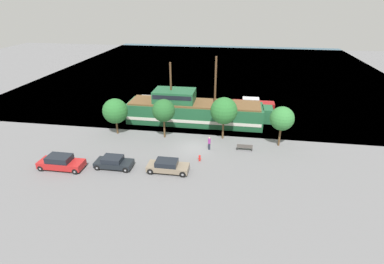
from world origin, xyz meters
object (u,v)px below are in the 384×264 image
pirate_ship (193,111)px  parked_car_curb_rear (168,166)px  parked_car_curb_front (114,162)px  bench_promenade_east (245,147)px  pedestrian_walking_near (209,143)px  parked_car_curb_mid (61,162)px  fire_hydrant (200,158)px  moored_boat_dockside (253,103)px  moored_boat_outer (150,103)px

pirate_ship → parked_car_curb_rear: pirate_ship is taller
parked_car_curb_front → bench_promenade_east: (14.20, 6.26, -0.21)m
pirate_ship → pedestrian_walking_near: (3.26, -8.32, -1.00)m
parked_car_curb_mid → parked_car_curb_rear: size_ratio=1.10×
parked_car_curb_mid → fire_hydrant: 15.21m
parked_car_curb_rear → bench_promenade_east: 10.24m
moored_boat_dockside → parked_car_curb_rear: bearing=-113.1°
moored_boat_outer → fire_hydrant: size_ratio=8.72×
moored_boat_outer → parked_car_curb_front: size_ratio=1.63×
fire_hydrant → bench_promenade_east: (5.08, 3.40, 0.03)m
moored_boat_outer → fire_hydrant: (10.70, -16.88, -0.25)m
pirate_ship → pedestrian_walking_near: bearing=-68.6°
pirate_ship → moored_boat_dockside: bearing=43.1°
moored_boat_outer → parked_car_curb_front: (1.58, -19.74, -0.01)m
parked_car_curb_front → moored_boat_dockside: bearing=55.3°
moored_boat_outer → parked_car_curb_rear: (7.62, -19.66, 0.02)m
moored_boat_dockside → fire_hydrant: 20.81m
pirate_ship → parked_car_curb_mid: size_ratio=4.31×
parked_car_curb_front → parked_car_curb_mid: size_ratio=0.84×
pirate_ship → parked_car_curb_rear: 14.16m
fire_hydrant → bench_promenade_east: bearing=33.8°
parked_car_curb_mid → fire_hydrant: size_ratio=6.37×
pirate_ship → parked_car_curb_mid: pirate_ship is taller
parked_car_curb_mid → pedestrian_walking_near: bearing=24.2°
moored_boat_outer → parked_car_curb_mid: moored_boat_outer is taller
parked_car_curb_mid → bench_promenade_east: 21.09m
pirate_ship → fire_hydrant: size_ratio=27.45×
moored_boat_dockside → bench_promenade_east: 16.42m
moored_boat_outer → parked_car_curb_rear: 21.09m
moored_boat_dockside → bench_promenade_east: bearing=-95.1°
parked_car_curb_mid → moored_boat_dockside: bearing=48.1°
pirate_ship → parked_car_curb_mid: 19.58m
parked_car_curb_mid → pedestrian_walking_near: pedestrian_walking_near is taller
moored_boat_dockside → pedestrian_walking_near: (-5.76, -16.76, 0.29)m
moored_boat_outer → parked_car_curb_mid: bearing=-100.8°
pedestrian_walking_near → fire_hydrant: bearing=-104.7°
moored_boat_outer → parked_car_curb_front: bearing=-85.4°
moored_boat_dockside → parked_car_curb_rear: moored_boat_dockside is taller
pirate_ship → pedestrian_walking_near: size_ratio=12.53×
moored_boat_dockside → parked_car_curb_front: size_ratio=1.69×
moored_boat_dockside → moored_boat_outer: bearing=-170.5°
pirate_ship → moored_boat_outer: 10.00m
bench_promenade_east → pedestrian_walking_near: 4.33m
moored_boat_outer → bench_promenade_east: bearing=-40.5°
pirate_ship → moored_boat_outer: bearing=145.9°
moored_boat_dockside → moored_boat_outer: size_ratio=1.03×
parked_car_curb_front → fire_hydrant: (9.12, 2.86, -0.24)m
moored_boat_dockside → parked_car_curb_mid: (-21.23, -23.70, 0.20)m
parked_car_curb_front → parked_car_curb_rear: (6.04, 0.08, 0.03)m
parked_car_curb_front → parked_car_curb_rear: bearing=0.8°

